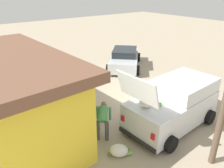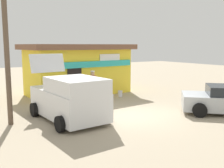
{
  "view_description": "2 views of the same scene",
  "coord_description": "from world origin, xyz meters",
  "px_view_note": "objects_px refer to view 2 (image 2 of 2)",
  "views": [
    {
      "loc": [
        -7.49,
        7.61,
        5.31
      ],
      "look_at": [
        0.32,
        1.65,
        0.94
      ],
      "focal_mm": 35.4,
      "sensor_mm": 36.0,
      "label": 1
    },
    {
      "loc": [
        -7.22,
        -9.21,
        3.15
      ],
      "look_at": [
        -0.22,
        1.51,
        1.26
      ],
      "focal_mm": 42.38,
      "sensor_mm": 36.0,
      "label": 2
    }
  ],
  "objects_px": {
    "storefront_bar": "(79,69)",
    "vendor_standing": "(93,84)",
    "paint_bucket": "(120,94)",
    "customer_bending": "(66,90)",
    "delivery_van": "(70,99)",
    "unloaded_banana_pile": "(43,104)"
  },
  "relations": [
    {
      "from": "storefront_bar",
      "to": "vendor_standing",
      "type": "xyz_separation_m",
      "value": [
        -0.46,
        -2.71,
        -0.64
      ]
    },
    {
      "from": "vendor_standing",
      "to": "paint_bucket",
      "type": "height_order",
      "value": "vendor_standing"
    },
    {
      "from": "vendor_standing",
      "to": "customer_bending",
      "type": "distance_m",
      "value": 1.6
    },
    {
      "from": "storefront_bar",
      "to": "customer_bending",
      "type": "bearing_deg",
      "value": -128.1
    },
    {
      "from": "delivery_van",
      "to": "paint_bucket",
      "type": "xyz_separation_m",
      "value": [
        4.75,
        3.1,
        -0.75
      ]
    },
    {
      "from": "delivery_van",
      "to": "paint_bucket",
      "type": "relative_size",
      "value": 11.82
    },
    {
      "from": "vendor_standing",
      "to": "unloaded_banana_pile",
      "type": "distance_m",
      "value": 2.89
    },
    {
      "from": "vendor_standing",
      "to": "customer_bending",
      "type": "height_order",
      "value": "vendor_standing"
    },
    {
      "from": "delivery_van",
      "to": "customer_bending",
      "type": "bearing_deg",
      "value": 69.91
    },
    {
      "from": "storefront_bar",
      "to": "paint_bucket",
      "type": "xyz_separation_m",
      "value": [
        1.68,
        -2.31,
        -1.46
      ]
    },
    {
      "from": "unloaded_banana_pile",
      "to": "paint_bucket",
      "type": "bearing_deg",
      "value": 1.8
    },
    {
      "from": "delivery_van",
      "to": "paint_bucket",
      "type": "distance_m",
      "value": 5.72
    },
    {
      "from": "paint_bucket",
      "to": "customer_bending",
      "type": "bearing_deg",
      "value": -175.39
    },
    {
      "from": "delivery_van",
      "to": "vendor_standing",
      "type": "relative_size",
      "value": 2.47
    },
    {
      "from": "customer_bending",
      "to": "unloaded_banana_pile",
      "type": "relative_size",
      "value": 1.62
    },
    {
      "from": "storefront_bar",
      "to": "paint_bucket",
      "type": "bearing_deg",
      "value": -54.02
    },
    {
      "from": "vendor_standing",
      "to": "unloaded_banana_pile",
      "type": "height_order",
      "value": "vendor_standing"
    },
    {
      "from": "vendor_standing",
      "to": "customer_bending",
      "type": "xyz_separation_m",
      "value": [
        -1.58,
        0.09,
        -0.18
      ]
    },
    {
      "from": "vendor_standing",
      "to": "paint_bucket",
      "type": "xyz_separation_m",
      "value": [
        2.14,
        0.39,
        -0.82
      ]
    },
    {
      "from": "vendor_standing",
      "to": "unloaded_banana_pile",
      "type": "relative_size",
      "value": 2.1
    },
    {
      "from": "storefront_bar",
      "to": "paint_bucket",
      "type": "distance_m",
      "value": 3.21
    },
    {
      "from": "unloaded_banana_pile",
      "to": "paint_bucket",
      "type": "distance_m",
      "value": 4.9
    }
  ]
}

